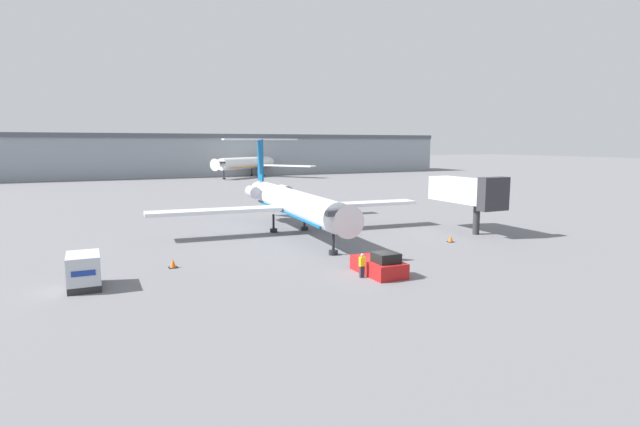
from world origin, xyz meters
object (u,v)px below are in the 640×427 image
at_px(traffic_cone_left, 173,263).
at_px(jet_bridge, 467,191).
at_px(worker_near_tug, 362,265).
at_px(traffic_cone_right, 451,239).
at_px(airplane_parked_far_left, 256,163).
at_px(pushback_tug, 379,265).
at_px(luggage_cart, 84,271).
at_px(airplane_main, 291,202).

height_order(traffic_cone_left, jet_bridge, jet_bridge).
xyz_separation_m(worker_near_tug, traffic_cone_right, (14.29, 7.62, -0.57)).
xyz_separation_m(airplane_parked_far_left, jet_bridge, (-7.35, -97.91, 0.46)).
bearing_deg(traffic_cone_left, jet_bridge, 4.98).
height_order(pushback_tug, luggage_cart, luggage_cart).
relative_size(traffic_cone_left, traffic_cone_right, 0.98).
distance_m(pushback_tug, airplane_parked_far_left, 111.94).
xyz_separation_m(pushback_tug, traffic_cone_left, (-13.49, 8.36, -0.33)).
bearing_deg(jet_bridge, airplane_parked_far_left, 85.70).
bearing_deg(worker_near_tug, traffic_cone_left, 143.95).
bearing_deg(pushback_tug, jet_bridge, 31.86).
height_order(pushback_tug, jet_bridge, jet_bridge).
distance_m(worker_near_tug, airplane_parked_far_left, 112.58).
relative_size(worker_near_tug, airplane_parked_far_left, 0.05).
relative_size(airplane_main, traffic_cone_left, 42.78).
xyz_separation_m(airplane_main, traffic_cone_left, (-14.03, -10.42, -3.04)).
height_order(worker_near_tug, traffic_cone_left, worker_near_tug).
bearing_deg(airplane_main, airplane_parked_far_left, 74.71).
relative_size(airplane_main, pushback_tug, 6.57).
distance_m(pushback_tug, luggage_cart, 20.37).
bearing_deg(traffic_cone_right, airplane_main, 136.67).
bearing_deg(airplane_parked_far_left, airplane_main, -105.29).
bearing_deg(pushback_tug, luggage_cart, 165.18).
relative_size(luggage_cart, worker_near_tug, 1.83).
bearing_deg(luggage_cart, worker_near_tug, -16.91).
height_order(traffic_cone_right, jet_bridge, jet_bridge).
distance_m(worker_near_tug, traffic_cone_left, 14.71).
height_order(airplane_main, traffic_cone_right, airplane_main).
height_order(worker_near_tug, traffic_cone_right, worker_near_tug).
relative_size(luggage_cart, traffic_cone_right, 4.46).
height_order(airplane_main, jet_bridge, airplane_main).
distance_m(airplane_parked_far_left, jet_bridge, 98.19).
xyz_separation_m(traffic_cone_right, airplane_parked_far_left, (12.52, 101.67, 3.63)).
relative_size(worker_near_tug, traffic_cone_right, 2.43).
relative_size(traffic_cone_right, airplane_parked_far_left, 0.02).
height_order(luggage_cart, worker_near_tug, luggage_cart).
xyz_separation_m(airplane_main, airplane_parked_far_left, (24.66, 90.22, 0.60)).
relative_size(worker_near_tug, jet_bridge, 0.18).
height_order(airplane_main, luggage_cart, airplane_main).
relative_size(luggage_cart, jet_bridge, 0.34).
distance_m(airplane_main, pushback_tug, 18.99).
distance_m(airplane_main, jet_bridge, 18.97).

